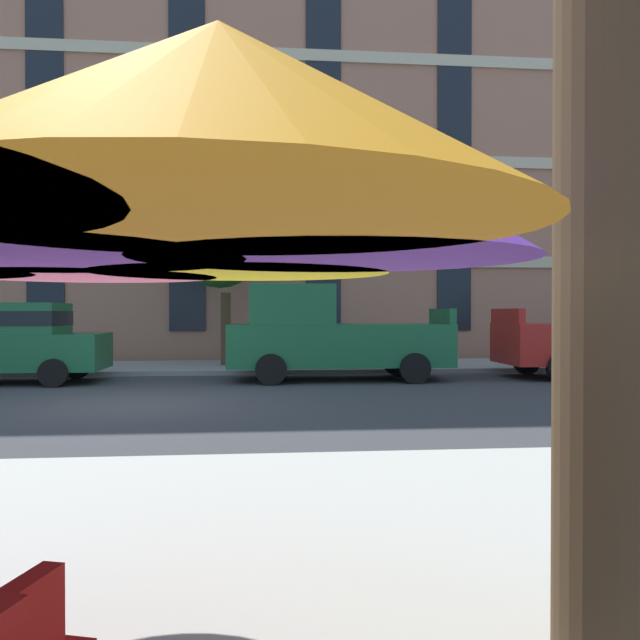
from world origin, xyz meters
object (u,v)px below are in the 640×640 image
at_px(sedan_green, 5,340).
at_px(street_tree_middle, 229,240).
at_px(pickup_green, 328,336).
at_px(pickup_red, 615,335).

height_order(sedan_green, street_tree_middle, street_tree_middle).
bearing_deg(pickup_green, street_tree_middle, 127.85).
distance_m(sedan_green, pickup_red, 14.21).
xyz_separation_m(sedan_green, street_tree_middle, (4.78, 3.12, 2.61)).
bearing_deg(sedan_green, pickup_green, 0.00).
relative_size(pickup_green, pickup_red, 1.00).
relative_size(sedan_green, pickup_green, 0.86).
xyz_separation_m(sedan_green, pickup_green, (7.20, 0.00, 0.08)).
bearing_deg(street_tree_middle, pickup_green, -52.15).
distance_m(pickup_red, street_tree_middle, 10.25).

